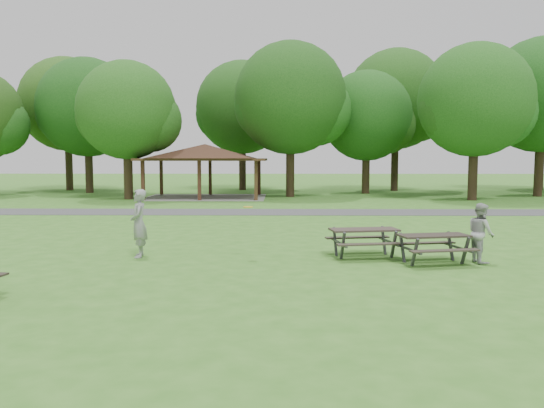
{
  "coord_description": "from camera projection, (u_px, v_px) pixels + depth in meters",
  "views": [
    {
      "loc": [
        1.25,
        -13.17,
        2.8
      ],
      "look_at": [
        1.0,
        4.0,
        1.3
      ],
      "focal_mm": 35.0,
      "sensor_mm": 36.0,
      "label": 1
    }
  ],
  "objects": [
    {
      "name": "frisbee_catcher",
      "position": [
        481.0,
        233.0,
        14.13
      ],
      "size": [
        0.68,
        0.83,
        1.6
      ],
      "primitive_type": "imported",
      "rotation": [
        0.0,
        0.0,
        1.66
      ],
      "color": "#ADADB0",
      "rests_on": "ground"
    },
    {
      "name": "tree_row_c",
      "position": [
        89.0,
        110.0,
        41.93
      ],
      "size": [
        8.19,
        7.8,
        10.67
      ],
      "color": "black",
      "rests_on": "ground"
    },
    {
      "name": "tree_row_f",
      "position": [
        368.0,
        119.0,
        41.17
      ],
      "size": [
        7.35,
        7.0,
        9.55
      ],
      "color": "#312216",
      "rests_on": "ground"
    },
    {
      "name": "frisbee_in_flight",
      "position": [
        248.0,
        207.0,
        14.6
      ],
      "size": [
        0.35,
        0.35,
        0.02
      ],
      "color": "yellow",
      "rests_on": "ground"
    },
    {
      "name": "tree_row_g",
      "position": [
        476.0,
        104.0,
        34.56
      ],
      "size": [
        7.77,
        7.4,
        10.25
      ],
      "color": "black",
      "rests_on": "ground"
    },
    {
      "name": "ground",
      "position": [
        230.0,
        269.0,
        13.38
      ],
      "size": [
        160.0,
        160.0,
        0.0
      ],
      "primitive_type": "plane",
      "color": "#387521",
      "rests_on": "ground"
    },
    {
      "name": "tree_deep_c",
      "position": [
        397.0,
        102.0,
        44.47
      ],
      "size": [
        8.82,
        8.4,
        11.9
      ],
      "color": "black",
      "rests_on": "ground"
    },
    {
      "name": "picnic_table_middle",
      "position": [
        364.0,
        235.0,
        14.99
      ],
      "size": [
        2.12,
        1.81,
        0.83
      ],
      "color": "#332925",
      "rests_on": "ground"
    },
    {
      "name": "frisbee_thrower",
      "position": [
        139.0,
        223.0,
        14.9
      ],
      "size": [
        0.6,
        0.78,
        1.92
      ],
      "primitive_type": "imported",
      "rotation": [
        0.0,
        0.0,
        -1.35
      ],
      "color": "gray",
      "rests_on": "ground"
    },
    {
      "name": "asphalt_path",
      "position": [
        255.0,
        212.0,
        27.33
      ],
      "size": [
        120.0,
        3.2,
        0.02
      ],
      "primitive_type": "cube",
      "color": "#424245",
      "rests_on": "ground"
    },
    {
      "name": "tree_deep_b",
      "position": [
        243.0,
        110.0,
        45.71
      ],
      "size": [
        8.4,
        8.0,
        11.13
      ],
      "color": "black",
      "rests_on": "ground"
    },
    {
      "name": "pavilion",
      "position": [
        205.0,
        154.0,
        37.08
      ],
      "size": [
        8.6,
        7.01,
        3.76
      ],
      "color": "#371E14",
      "rests_on": "ground"
    },
    {
      "name": "picnic_table_far",
      "position": [
        433.0,
        241.0,
        14.06
      ],
      "size": [
        2.08,
        1.8,
        0.8
      ],
      "color": "black",
      "rests_on": "ground"
    },
    {
      "name": "tree_row_h",
      "position": [
        543.0,
        99.0,
        37.9
      ],
      "size": [
        8.61,
        8.2,
        11.37
      ],
      "color": "black",
      "rests_on": "ground"
    },
    {
      "name": "tree_deep_a",
      "position": [
        68.0,
        107.0,
        45.41
      ],
      "size": [
        8.4,
        8.0,
        11.38
      ],
      "color": "#2E2114",
      "rests_on": "ground"
    },
    {
      "name": "tree_deep_d",
      "position": [
        544.0,
        109.0,
        45.81
      ],
      "size": [
        8.4,
        8.0,
        11.27
      ],
      "color": "black",
      "rests_on": "ground"
    },
    {
      "name": "tree_row_e",
      "position": [
        292.0,
        102.0,
        37.69
      ],
      "size": [
        8.4,
        8.0,
        11.02
      ],
      "color": "black",
      "rests_on": "ground"
    },
    {
      "name": "tree_row_d",
      "position": [
        128.0,
        113.0,
        35.45
      ],
      "size": [
        6.93,
        6.6,
        9.27
      ],
      "color": "#2F2214",
      "rests_on": "ground"
    }
  ]
}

